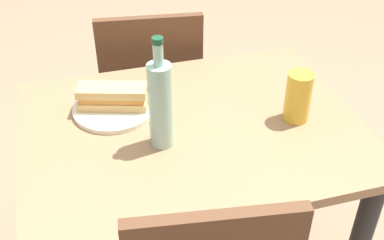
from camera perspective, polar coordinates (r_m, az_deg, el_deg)
name	(u,v)px	position (r m, az deg, el deg)	size (l,w,h in m)	color
dining_table	(192,160)	(1.48, 0.00, -4.71)	(0.96, 0.73, 0.72)	#997251
chair_far	(151,91)	(1.98, -4.77, 3.38)	(0.45, 0.45, 0.86)	brown
plate_near	(114,108)	(1.47, -9.11, 1.36)	(0.24, 0.24, 0.01)	silver
baguette_sandwich_near	(112,97)	(1.45, -9.27, 2.70)	(0.21, 0.13, 0.07)	tan
knife_near	(113,95)	(1.52, -9.26, 2.89)	(0.17, 0.08, 0.01)	silver
water_bottle	(160,104)	(1.26, -3.71, 1.90)	(0.06, 0.06, 0.32)	#99C6B7
beer_glass	(298,97)	(1.42, 12.27, 2.66)	(0.07, 0.07, 0.15)	gold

